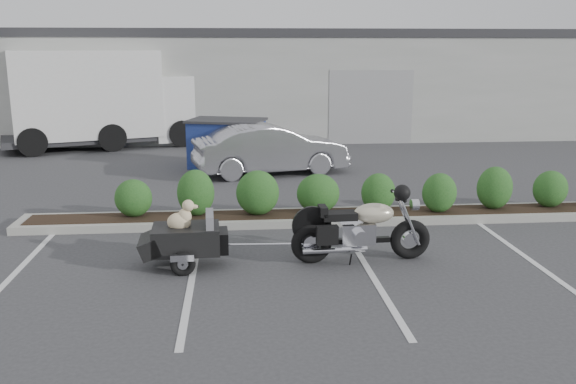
{
  "coord_description": "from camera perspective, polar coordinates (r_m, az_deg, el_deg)",
  "views": [
    {
      "loc": [
        -0.82,
        -9.33,
        3.34
      ],
      "look_at": [
        0.14,
        1.57,
        0.75
      ],
      "focal_mm": 38.0,
      "sensor_mm": 36.0,
      "label": 1
    }
  ],
  "objects": [
    {
      "name": "sedan",
      "position": [
        16.5,
        -1.63,
        4.03
      ],
      "size": [
        4.35,
        2.35,
        1.36
      ],
      "primitive_type": "imported",
      "rotation": [
        0.0,
        0.0,
        1.8
      ],
      "color": "#ADACB4",
      "rests_on": "ground"
    },
    {
      "name": "building",
      "position": [
        26.38,
        -3.28,
        10.38
      ],
      "size": [
        26.0,
        10.0,
        4.0
      ],
      "primitive_type": "cube",
      "color": "#9EA099",
      "rests_on": "ground"
    },
    {
      "name": "pet_trailer",
      "position": [
        9.65,
        -9.6,
        -4.27
      ],
      "size": [
        1.82,
        1.02,
        1.08
      ],
      "rotation": [
        0.0,
        0.0,
        0.04
      ],
      "color": "black",
      "rests_on": "ground"
    },
    {
      "name": "ground",
      "position": [
        9.94,
        0.0,
        -6.31
      ],
      "size": [
        90.0,
        90.0,
        0.0
      ],
      "primitive_type": "plane",
      "color": "#38383A",
      "rests_on": "ground"
    },
    {
      "name": "dumpster",
      "position": [
        17.58,
        -5.72,
        4.6
      ],
      "size": [
        2.41,
        1.96,
        1.37
      ],
      "rotation": [
        0.0,
        0.0,
        -0.29
      ],
      "color": "navy",
      "rests_on": "ground"
    },
    {
      "name": "motorcycle",
      "position": [
        9.77,
        6.9,
        -3.54
      ],
      "size": [
        2.28,
        0.77,
        1.31
      ],
      "rotation": [
        0.0,
        0.0,
        0.04
      ],
      "color": "black",
      "rests_on": "ground"
    },
    {
      "name": "planter_kerb",
      "position": [
        12.12,
        3.81,
        -2.34
      ],
      "size": [
        12.0,
        1.0,
        0.15
      ],
      "primitive_type": "cube",
      "color": "#9E9E93",
      "rests_on": "ground"
    },
    {
      "name": "delivery_truck",
      "position": [
        22.04,
        -16.31,
        8.17
      ],
      "size": [
        7.48,
        4.49,
        3.26
      ],
      "rotation": [
        0.0,
        0.0,
        0.34
      ],
      "color": "silver",
      "rests_on": "ground"
    }
  ]
}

